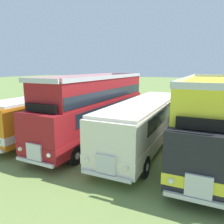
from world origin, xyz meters
name	(u,v)px	position (x,y,z in m)	size (l,w,h in m)	color
ground_plane	(172,153)	(0.00, 0.00, 0.00)	(200.00, 200.00, 0.00)	#7A934C
bus_first_in_row	(57,110)	(-8.90, 0.36, 1.76)	(2.66, 11.31, 2.99)	orange
bus_second_in_row	(96,106)	(-5.34, 0.32, 2.36)	(2.67, 11.53, 4.52)	maroon
bus_third_in_row	(145,120)	(-1.78, 0.29, 1.76)	(2.84, 11.05, 2.99)	silver
bus_fourth_in_row	(207,117)	(1.78, 0.19, 2.36)	(2.91, 10.98, 4.52)	black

